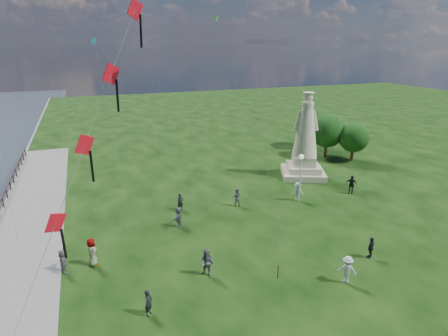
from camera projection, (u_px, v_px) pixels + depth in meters
name	position (u px, v px, depth m)	size (l,w,h in m)	color
statue	(305.00, 146.00, 38.08)	(5.59, 5.59, 8.64)	beige
lamppost	(301.00, 168.00, 31.80)	(0.40, 0.40, 4.31)	silver
tree_row	(328.00, 129.00, 45.65)	(5.83, 10.31, 5.33)	#382314
person_0	(148.00, 303.00, 18.95)	(0.54, 0.35, 1.47)	black
person_1	(207.00, 263.00, 22.10)	(0.85, 0.53, 1.75)	#595960
person_2	(347.00, 270.00, 21.51)	(1.09, 0.56, 1.69)	silver
person_3	(371.00, 248.00, 24.04)	(0.86, 0.44, 1.46)	black
person_5	(63.00, 261.00, 22.51)	(1.40, 0.60, 1.51)	#595960
person_6	(180.00, 202.00, 30.90)	(0.53, 0.35, 1.44)	black
person_7	(237.00, 197.00, 31.72)	(0.76, 0.47, 1.57)	#595960
person_8	(298.00, 192.00, 32.79)	(1.07, 0.55, 1.65)	silver
person_9	(351.00, 184.00, 34.28)	(1.03, 0.53, 1.77)	black
person_10	(92.00, 252.00, 23.17)	(0.89, 0.55, 1.83)	#595960
person_11	(179.00, 217.00, 28.07)	(1.49, 0.64, 1.60)	#595960
red_kite_train	(122.00, 51.00, 16.84)	(10.47, 9.35, 20.75)	black
small_kites	(203.00, 18.00, 35.49)	(31.15, 18.12, 28.09)	#176D8D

